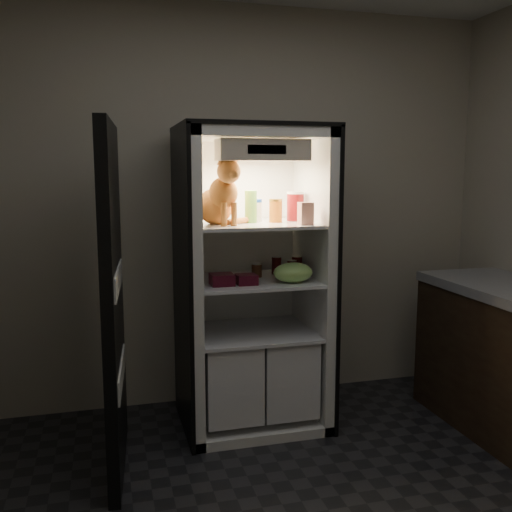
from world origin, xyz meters
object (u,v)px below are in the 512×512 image
Objects in this scene: condiment_jar at (257,270)px; grape_bag at (293,272)px; soda_can_c at (292,269)px; tabby_cat at (220,198)px; berry_box_left at (222,279)px; berry_box_right at (246,279)px; cream_carton at (306,214)px; mayo_tub at (254,210)px; salsa_jar at (276,211)px; soda_can_b at (297,266)px; parmesan_shaker at (251,207)px; soda_can_a at (277,265)px; pepper_jar at (295,206)px; refrigerator at (251,300)px.

condiment_jar is 0.28m from grape_bag.
tabby_cat is at bearing -174.38° from soda_can_c.
berry_box_right is at bearing -5.92° from berry_box_left.
tabby_cat is 0.51m from cream_carton.
berry_box_left is at bearing -137.52° from mayo_tub.
salsa_jar is at bearing 19.28° from berry_box_left.
tabby_cat reaches higher than condiment_jar.
soda_can_b is at bearing 28.54° from berry_box_right.
cream_carton is at bearing -59.20° from salsa_jar.
parmesan_shaker is 1.41× the size of mayo_tub.
soda_can_b is at bearing 65.34° from grape_bag.
soda_can_a is 0.13m from soda_can_b.
berry_box_left is at bearing -146.49° from parmesan_shaker.
berry_box_right is (0.15, -0.02, -0.00)m from berry_box_left.
cream_carton reaches higher than soda_can_b.
tabby_cat is at bearing 84.90° from berry_box_left.
pepper_jar reaches higher than soda_can_b.
salsa_jar is 0.24m from cream_carton.
parmesan_shaker is 0.41m from condiment_jar.
cream_carton is 1.15× the size of soda_can_a.
soda_can_b reaches higher than berry_box_right.
pepper_jar is at bearing 29.55° from berry_box_right.
mayo_tub is 0.40m from soda_can_a.
condiment_jar is 0.77× the size of berry_box_right.
salsa_jar is 0.78× the size of pepper_jar.
berry_box_right is at bearing -119.60° from condiment_jar.
salsa_jar is at bearing -157.84° from soda_can_b.
soda_can_c reaches higher than berry_box_right.
mayo_tub reaches higher than condiment_jar.
cream_carton is at bearing -85.86° from soda_can_c.
salsa_jar reaches higher than condiment_jar.
cream_carton is 0.36m from grape_bag.
salsa_jar is 0.47m from berry_box_right.
soda_can_a is (-0.10, 0.07, -0.38)m from pepper_jar.
pepper_jar reaches higher than grape_bag.
soda_can_b is at bearing -4.11° from tabby_cat.
soda_can_a is at bearing 9.56° from mayo_tub.
cream_carton is (0.12, -0.20, -0.01)m from salsa_jar.
berry_box_right is at bearing -113.35° from parmesan_shaker.
parmesan_shaker is at bearing 142.07° from cream_carton.
soda_can_c is at bearing -67.79° from soda_can_a.
grape_bag is (-0.10, -0.23, -0.00)m from soda_can_b.
salsa_jar is (0.14, -0.07, 0.57)m from refrigerator.
tabby_cat is 3.37× the size of soda_can_b.
berry_box_left is at bearing 174.08° from berry_box_right.
cream_carton is 0.62m from berry_box_left.
parmesan_shaker reaches higher than berry_box_right.
salsa_jar is 0.40m from soda_can_b.
mayo_tub is at bearing 99.78° from condiment_jar.
soda_can_a is at bearing 92.43° from grape_bag.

